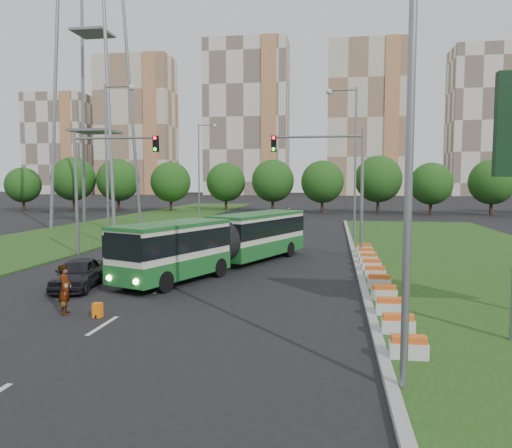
% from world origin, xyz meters
% --- Properties ---
extents(ground, '(360.00, 360.00, 0.00)m').
position_xyz_m(ground, '(0.00, 0.00, 0.00)').
color(ground, black).
rests_on(ground, ground).
extents(grass_median, '(14.00, 60.00, 0.15)m').
position_xyz_m(grass_median, '(13.00, 8.00, 0.07)').
color(grass_median, '#224413').
rests_on(grass_median, ground).
extents(median_kerb, '(0.30, 60.00, 0.18)m').
position_xyz_m(median_kerb, '(6.05, 8.00, 0.09)').
color(median_kerb, '#989898').
rests_on(median_kerb, ground).
extents(left_verge, '(12.00, 110.00, 0.10)m').
position_xyz_m(left_verge, '(-18.00, 25.00, 0.05)').
color(left_verge, '#224413').
rests_on(left_verge, ground).
extents(lane_markings, '(0.20, 100.00, 0.01)m').
position_xyz_m(lane_markings, '(-3.00, 20.00, 0.00)').
color(lane_markings, beige).
rests_on(lane_markings, ground).
extents(flower_planters, '(1.10, 20.30, 0.60)m').
position_xyz_m(flower_planters, '(6.70, 1.90, 0.45)').
color(flower_planters, silver).
rests_on(flower_planters, grass_median).
extents(traffic_mast_median, '(5.76, 0.32, 8.00)m').
position_xyz_m(traffic_mast_median, '(4.78, 10.00, 5.35)').
color(traffic_mast_median, gray).
rests_on(traffic_mast_median, ground).
extents(traffic_mast_left, '(5.76, 0.32, 8.00)m').
position_xyz_m(traffic_mast_left, '(-10.38, 9.00, 5.35)').
color(traffic_mast_left, gray).
rests_on(traffic_mast_left, ground).
extents(street_lamps, '(36.00, 60.00, 12.00)m').
position_xyz_m(street_lamps, '(-3.00, 10.00, 6.00)').
color(street_lamps, gray).
rests_on(street_lamps, ground).
extents(transmission_pylon, '(12.00, 12.00, 44.00)m').
position_xyz_m(transmission_pylon, '(-20.00, 28.00, 22.00)').
color(transmission_pylon, gray).
rests_on(transmission_pylon, ground).
extents(tree_line, '(120.00, 8.00, 9.00)m').
position_xyz_m(tree_line, '(10.00, 55.00, 4.50)').
color(tree_line, '#1E4B14').
rests_on(tree_line, ground).
extents(apartment_tower_west, '(26.00, 15.00, 48.00)m').
position_xyz_m(apartment_tower_west, '(-65.00, 150.00, 24.00)').
color(apartment_tower_west, beige).
rests_on(apartment_tower_west, ground).
extents(apartment_tower_cwest, '(28.00, 15.00, 52.00)m').
position_xyz_m(apartment_tower_cwest, '(-25.00, 150.00, 26.00)').
color(apartment_tower_cwest, beige).
rests_on(apartment_tower_cwest, ground).
extents(apartment_tower_ceast, '(25.00, 15.00, 50.00)m').
position_xyz_m(apartment_tower_ceast, '(15.00, 150.00, 25.00)').
color(apartment_tower_ceast, beige).
rests_on(apartment_tower_ceast, ground).
extents(apartment_tower_east, '(27.00, 15.00, 47.00)m').
position_xyz_m(apartment_tower_east, '(55.00, 150.00, 23.50)').
color(apartment_tower_east, beige).
rests_on(apartment_tower_east, ground).
extents(midrise_west, '(22.00, 14.00, 36.00)m').
position_xyz_m(midrise_west, '(-95.00, 150.00, 18.00)').
color(midrise_west, beige).
rests_on(midrise_west, ground).
extents(articulated_bus, '(2.39, 15.30, 2.52)m').
position_xyz_m(articulated_bus, '(-1.52, 5.35, 1.54)').
color(articulated_bus, beige).
rests_on(articulated_bus, ground).
extents(car_left_near, '(2.41, 4.31, 1.39)m').
position_xyz_m(car_left_near, '(-6.74, -0.74, 0.69)').
color(car_left_near, black).
rests_on(car_left_near, ground).
extents(car_left_far, '(2.90, 5.09, 1.59)m').
position_xyz_m(car_left_far, '(-8.08, 14.30, 0.79)').
color(car_left_far, black).
rests_on(car_left_far, ground).
extents(pedestrian, '(0.58, 0.75, 1.83)m').
position_xyz_m(pedestrian, '(-5.02, -4.81, 0.91)').
color(pedestrian, gray).
rests_on(pedestrian, ground).
extents(shopping_trolley, '(0.31, 0.33, 0.53)m').
position_xyz_m(shopping_trolley, '(-3.64, -5.07, 0.26)').
color(shopping_trolley, orange).
rests_on(shopping_trolley, ground).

